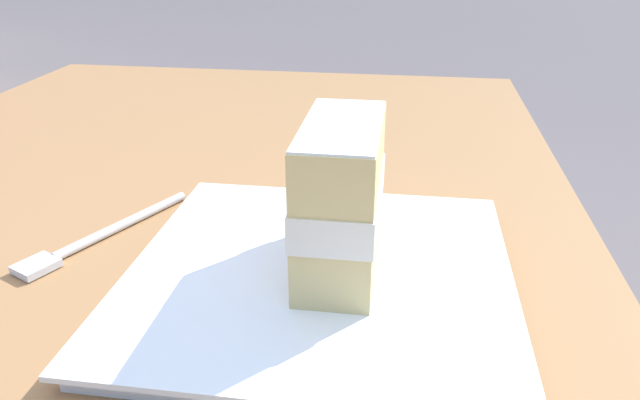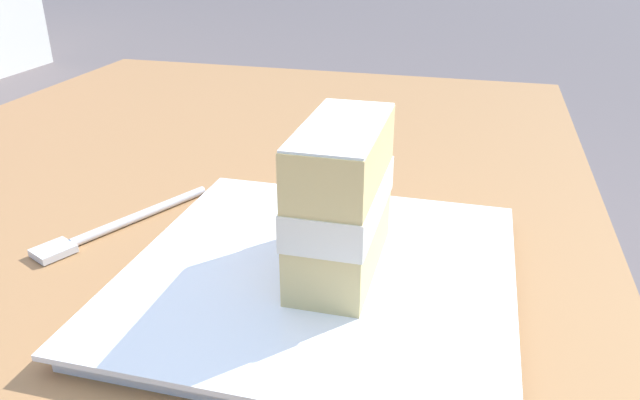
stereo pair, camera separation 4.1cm
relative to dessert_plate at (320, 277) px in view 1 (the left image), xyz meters
name	(u,v)px [view 1 (the left image)]	position (x,y,z in m)	size (l,w,h in m)	color
dessert_plate	(320,277)	(0.00, 0.00, 0.00)	(0.27, 0.27, 0.02)	white
cake_slice	(340,198)	(-0.01, 0.01, 0.06)	(0.12, 0.06, 0.11)	#E0C17A
dessert_fork	(98,236)	(-0.04, -0.19, 0.00)	(0.16, 0.09, 0.01)	silver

